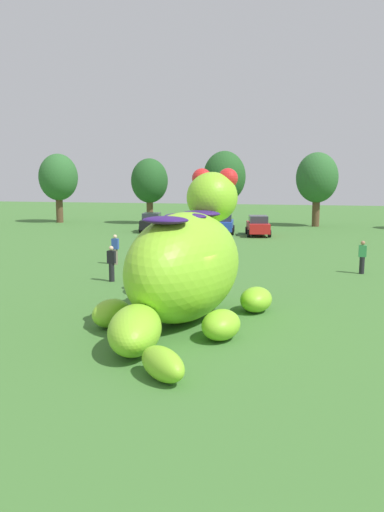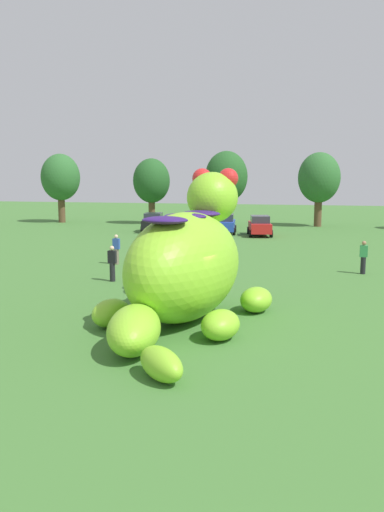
{
  "view_description": "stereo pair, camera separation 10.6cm",
  "coord_description": "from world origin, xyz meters",
  "px_view_note": "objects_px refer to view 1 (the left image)",
  "views": [
    {
      "loc": [
        4.3,
        -16.79,
        4.93
      ],
      "look_at": [
        -0.1,
        1.64,
        2.08
      ],
      "focal_mm": 36.83,
      "sensor_mm": 36.0,
      "label": 1
    },
    {
      "loc": [
        4.41,
        -16.76,
        4.93
      ],
      "look_at": [
        -0.1,
        1.64,
        2.08
      ],
      "focal_mm": 36.83,
      "sensor_mm": 36.0,
      "label": 2
    }
  ],
  "objects_px": {
    "giant_inflatable_creature": "(186,264)",
    "car_black": "(152,222)",
    "car_blue": "(223,224)",
    "spectator_by_cars": "(112,264)",
    "car_green": "(185,223)",
    "spectator_near_inflatable": "(362,257)",
    "car_red": "(258,226)",
    "spectator_mid_field": "(115,250)"
  },
  "relations": [
    {
      "from": "spectator_near_inflatable",
      "to": "giant_inflatable_creature",
      "type": "bearing_deg",
      "value": -122.48
    },
    {
      "from": "car_red",
      "to": "spectator_by_cars",
      "type": "xyz_separation_m",
      "value": [
        -4.58,
        -21.52,
        -0.01
      ]
    },
    {
      "from": "car_black",
      "to": "spectator_by_cars",
      "type": "relative_size",
      "value": 2.53
    },
    {
      "from": "car_black",
      "to": "car_red",
      "type": "bearing_deg",
      "value": -6.84
    },
    {
      "from": "giant_inflatable_creature",
      "to": "spectator_by_cars",
      "type": "bearing_deg",
      "value": 131.88
    },
    {
      "from": "spectator_mid_field",
      "to": "spectator_by_cars",
      "type": "height_order",
      "value": "same"
    },
    {
      "from": "car_black",
      "to": "car_blue",
      "type": "bearing_deg",
      "value": -0.86
    },
    {
      "from": "car_black",
      "to": "spectator_near_inflatable",
      "type": "relative_size",
      "value": 2.53
    },
    {
      "from": "car_blue",
      "to": "spectator_near_inflatable",
      "type": "bearing_deg",
      "value": -59.54
    },
    {
      "from": "car_blue",
      "to": "spectator_by_cars",
      "type": "xyz_separation_m",
      "value": [
        -1.38,
        -22.6,
        -0.01
      ]
    },
    {
      "from": "spectator_near_inflatable",
      "to": "spectator_by_cars",
      "type": "relative_size",
      "value": 1.0
    },
    {
      "from": "car_green",
      "to": "spectator_mid_field",
      "type": "distance_m",
      "value": 17.69
    },
    {
      "from": "car_red",
      "to": "spectator_near_inflatable",
      "type": "bearing_deg",
      "value": -66.56
    },
    {
      "from": "spectator_by_cars",
      "to": "spectator_mid_field",
      "type": "bearing_deg",
      "value": 109.66
    },
    {
      "from": "giant_inflatable_creature",
      "to": "car_blue",
      "type": "distance_m",
      "value": 28.51
    },
    {
      "from": "spectator_near_inflatable",
      "to": "spectator_by_cars",
      "type": "bearing_deg",
      "value": -157.41
    },
    {
      "from": "giant_inflatable_creature",
      "to": "car_blue",
      "type": "height_order",
      "value": "giant_inflatable_creature"
    },
    {
      "from": "car_green",
      "to": "car_red",
      "type": "distance_m",
      "value": 6.64
    },
    {
      "from": "car_green",
      "to": "car_blue",
      "type": "xyz_separation_m",
      "value": [
        3.39,
        0.21,
        0.0
      ]
    },
    {
      "from": "car_red",
      "to": "spectator_by_cars",
      "type": "height_order",
      "value": "car_red"
    },
    {
      "from": "car_green",
      "to": "spectator_by_cars",
      "type": "bearing_deg",
      "value": -84.86
    },
    {
      "from": "car_black",
      "to": "car_blue",
      "type": "relative_size",
      "value": 1.01
    },
    {
      "from": "car_black",
      "to": "car_green",
      "type": "height_order",
      "value": "same"
    },
    {
      "from": "car_blue",
      "to": "car_green",
      "type": "bearing_deg",
      "value": -176.41
    },
    {
      "from": "giant_inflatable_creature",
      "to": "car_blue",
      "type": "relative_size",
      "value": 2.46
    },
    {
      "from": "spectator_mid_field",
      "to": "car_red",
      "type": "bearing_deg",
      "value": 69.6
    },
    {
      "from": "car_black",
      "to": "spectator_near_inflatable",
      "type": "bearing_deg",
      "value": -46.24
    },
    {
      "from": "giant_inflatable_creature",
      "to": "car_black",
      "type": "height_order",
      "value": "giant_inflatable_creature"
    },
    {
      "from": "spectator_mid_field",
      "to": "spectator_by_cars",
      "type": "xyz_separation_m",
      "value": [
        1.68,
        -4.7,
        0.0
      ]
    },
    {
      "from": "spectator_mid_field",
      "to": "car_black",
      "type": "bearing_deg",
      "value": 101.25
    },
    {
      "from": "car_red",
      "to": "spectator_near_inflatable",
      "type": "height_order",
      "value": "car_red"
    },
    {
      "from": "car_red",
      "to": "spectator_mid_field",
      "type": "distance_m",
      "value": 17.94
    },
    {
      "from": "giant_inflatable_creature",
      "to": "spectator_mid_field",
      "type": "relative_size",
      "value": 6.15
    },
    {
      "from": "car_black",
      "to": "spectator_mid_field",
      "type": "xyz_separation_m",
      "value": [
        3.58,
        -18.0,
        -0.01
      ]
    },
    {
      "from": "spectator_by_cars",
      "to": "car_green",
      "type": "bearing_deg",
      "value": 95.14
    },
    {
      "from": "car_blue",
      "to": "spectator_mid_field",
      "type": "height_order",
      "value": "car_blue"
    },
    {
      "from": "spectator_near_inflatable",
      "to": "car_black",
      "type": "bearing_deg",
      "value": 133.76
    },
    {
      "from": "car_blue",
      "to": "car_red",
      "type": "relative_size",
      "value": 0.98
    },
    {
      "from": "car_green",
      "to": "spectator_by_cars",
      "type": "xyz_separation_m",
      "value": [
        2.01,
        -22.38,
        -0.01
      ]
    },
    {
      "from": "car_black",
      "to": "spectator_by_cars",
      "type": "bearing_deg",
      "value": -76.95
    },
    {
      "from": "car_green",
      "to": "spectator_near_inflatable",
      "type": "bearing_deg",
      "value": -51.73
    },
    {
      "from": "car_black",
      "to": "spectator_mid_field",
      "type": "relative_size",
      "value": 2.53
    }
  ]
}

